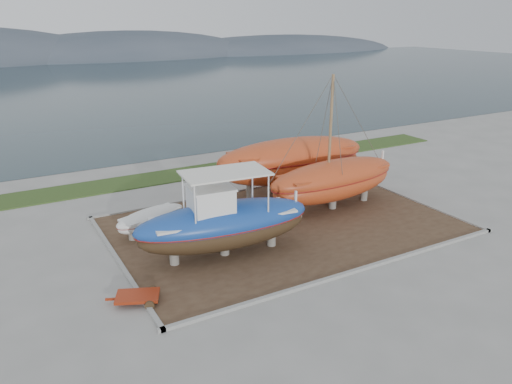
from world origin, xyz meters
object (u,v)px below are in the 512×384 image
blue_caique (224,214)px  white_dinghy (151,221)px  orange_sailboat (336,144)px  red_trailer (138,299)px  orange_bare_hull (292,166)px

blue_caique → white_dinghy: 5.02m
white_dinghy → orange_sailboat: size_ratio=0.46×
blue_caique → white_dinghy: blue_caique is taller
white_dinghy → orange_sailboat: 11.20m
white_dinghy → red_trailer: (-2.66, -6.32, -0.50)m
orange_bare_hull → red_trailer: (-12.76, -8.23, -1.59)m
blue_caique → orange_bare_hull: size_ratio=0.83×
orange_bare_hull → red_trailer: bearing=-143.8°
orange_sailboat → white_dinghy: bearing=165.8°
orange_bare_hull → white_dinghy: bearing=-165.9°
orange_bare_hull → red_trailer: orange_bare_hull is taller
blue_caique → orange_sailboat: size_ratio=0.96×
white_dinghy → red_trailer: white_dinghy is taller
white_dinghy → orange_bare_hull: bearing=-8.5°
blue_caique → white_dinghy: bearing=123.4°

